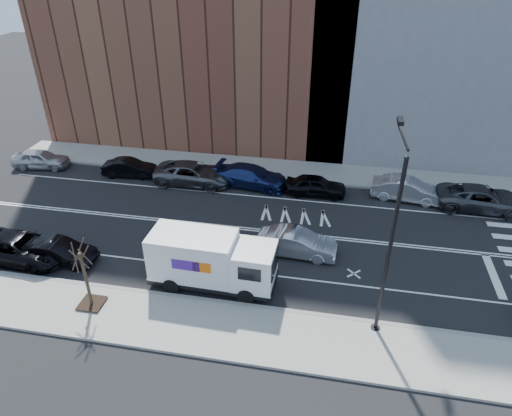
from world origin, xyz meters
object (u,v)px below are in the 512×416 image
(far_parked_a, at_px, (41,159))
(far_parked_b, at_px, (130,168))
(fedex_van, at_px, (211,260))
(driving_sedan, at_px, (297,243))

(far_parked_a, bearing_deg, far_parked_b, -97.88)
(fedex_van, height_order, far_parked_a, fedex_van)
(fedex_van, xyz_separation_m, far_parked_b, (-9.73, 11.29, -0.92))
(driving_sedan, bearing_deg, far_parked_a, 72.81)
(far_parked_a, height_order, driving_sedan, driving_sedan)
(fedex_van, xyz_separation_m, driving_sedan, (4.11, 3.57, -0.83))
(fedex_van, bearing_deg, far_parked_b, 132.09)
(driving_sedan, bearing_deg, far_parked_b, 63.66)
(far_parked_b, xyz_separation_m, driving_sedan, (13.84, -7.72, 0.09))
(far_parked_a, xyz_separation_m, driving_sedan, (21.50, -7.83, 0.02))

